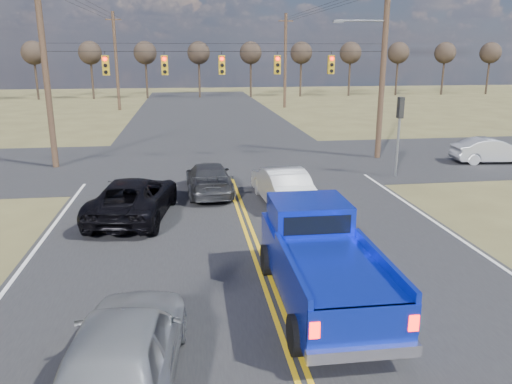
{
  "coord_description": "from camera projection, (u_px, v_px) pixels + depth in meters",
  "views": [
    {
      "loc": [
        -2.0,
        -9.36,
        5.95
      ],
      "look_at": [
        0.21,
        6.35,
        1.5
      ],
      "focal_mm": 35.0,
      "sensor_mm": 36.0,
      "label": 1
    }
  ],
  "objects": [
    {
      "name": "white_car_queue",
      "position": [
        281.0,
        184.0,
        20.36
      ],
      "size": [
        1.93,
        4.66,
        1.5
      ],
      "primitive_type": "imported",
      "rotation": [
        0.0,
        0.0,
        3.22
      ],
      "color": "silver",
      "rests_on": "ground"
    },
    {
      "name": "road_cross",
      "position": [
        224.0,
        162.0,
        27.96
      ],
      "size": [
        120.0,
        12.0,
        0.02
      ],
      "primitive_type": "cube",
      "color": "#28282B",
      "rests_on": "ground"
    },
    {
      "name": "silver_suv",
      "position": [
        123.0,
        351.0,
        8.85
      ],
      "size": [
        2.4,
        5.07,
        1.67
      ],
      "primitive_type": "imported",
      "rotation": [
        0.0,
        0.0,
        3.05
      ],
      "color": "#96999E",
      "rests_on": "ground"
    },
    {
      "name": "cross_car_east_near",
      "position": [
        491.0,
        151.0,
        27.67
      ],
      "size": [
        1.8,
        4.32,
        1.39
      ],
      "primitive_type": "imported",
      "rotation": [
        0.0,
        0.0,
        1.49
      ],
      "color": "#B0B3B9",
      "rests_on": "ground"
    },
    {
      "name": "utility_poles",
      "position": [
        223.0,
        67.0,
        25.59
      ],
      "size": [
        19.6,
        58.32,
        10.0
      ],
      "color": "#473323",
      "rests_on": "ground"
    },
    {
      "name": "dgrey_car_queue",
      "position": [
        209.0,
        178.0,
        21.65
      ],
      "size": [
        2.0,
        4.69,
        1.35
      ],
      "primitive_type": "imported",
      "rotation": [
        0.0,
        0.0,
        3.17
      ],
      "color": "#323337",
      "rests_on": "ground"
    },
    {
      "name": "road_main",
      "position": [
        239.0,
        204.0,
        20.33
      ],
      "size": [
        14.0,
        120.0,
        0.02
      ],
      "primitive_type": "cube",
      "color": "#28282B",
      "rests_on": "ground"
    },
    {
      "name": "signal_gantry",
      "position": [
        232.0,
        70.0,
        26.45
      ],
      "size": [
        19.6,
        4.83,
        10.0
      ],
      "color": "#473323",
      "rests_on": "ground"
    },
    {
      "name": "black_suv",
      "position": [
        134.0,
        198.0,
        18.43
      ],
      "size": [
        3.34,
        5.81,
        1.52
      ],
      "primitive_type": "imported",
      "rotation": [
        0.0,
        0.0,
        2.99
      ],
      "color": "black",
      "rests_on": "ground"
    },
    {
      "name": "treeline",
      "position": [
        212.0,
        56.0,
        34.96
      ],
      "size": [
        87.0,
        117.8,
        7.4
      ],
      "color": "#33261C",
      "rests_on": "ground"
    },
    {
      "name": "pickup_truck",
      "position": [
        321.0,
        261.0,
        12.08
      ],
      "size": [
        2.4,
        5.93,
        2.22
      ],
      "rotation": [
        0.0,
        0.0,
        -0.01
      ],
      "color": "black",
      "rests_on": "ground"
    },
    {
      "name": "ground",
      "position": [
        287.0,
        337.0,
        10.79
      ],
      "size": [
        160.0,
        160.0,
        0.0
      ],
      "primitive_type": "plane",
      "color": "brown",
      "rests_on": "ground"
    }
  ]
}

